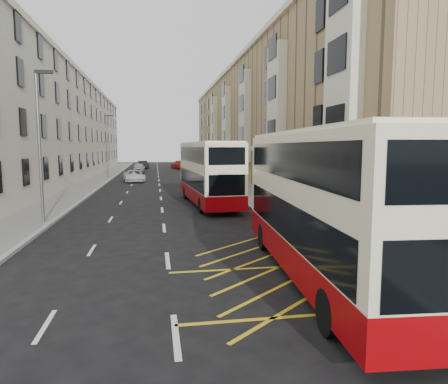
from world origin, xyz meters
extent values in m
plane|color=black|center=(0.00, 0.00, 0.00)|extent=(200.00, 200.00, 0.00)
cube|color=slate|center=(8.00, 30.00, 0.07)|extent=(4.00, 120.00, 0.15)
cube|color=slate|center=(-7.50, 30.00, 0.07)|extent=(3.00, 120.00, 0.15)
cube|color=#989793|center=(6.00, 30.00, 0.07)|extent=(0.25, 120.00, 0.15)
cube|color=#989793|center=(-6.00, 30.00, 0.07)|extent=(0.25, 120.00, 0.15)
cube|color=#A1865D|center=(15.00, 45.50, 7.50)|extent=(10.00, 79.00, 15.00)
cube|color=silver|center=(9.97, 45.50, 4.00)|extent=(0.18, 79.00, 0.50)
cube|color=silver|center=(9.90, 45.50, 15.00)|extent=(0.40, 79.00, 0.50)
cube|color=silver|center=(9.65, 10.00, 7.50)|extent=(0.80, 3.20, 10.00)
cube|color=silver|center=(9.65, 22.00, 7.50)|extent=(0.80, 3.20, 10.00)
cube|color=silver|center=(9.65, 34.00, 7.50)|extent=(0.80, 3.20, 10.00)
cube|color=silver|center=(9.65, 46.00, 7.50)|extent=(0.80, 3.20, 10.00)
cube|color=silver|center=(9.65, 58.00, 7.50)|extent=(0.80, 3.20, 10.00)
cube|color=#5A0814|center=(9.95, 14.00, 1.70)|extent=(0.20, 1.60, 3.00)
cube|color=#5A0814|center=(9.95, 26.00, 1.70)|extent=(0.20, 1.60, 3.00)
cube|color=#5A0814|center=(9.95, 38.00, 1.70)|extent=(0.20, 1.60, 3.00)
cube|color=#5A0814|center=(9.95, 50.00, 1.70)|extent=(0.20, 1.60, 3.00)
cube|color=#5A0814|center=(9.95, 62.00, 1.70)|extent=(0.20, 1.60, 3.00)
cube|color=beige|center=(-13.50, 45.50, 6.50)|extent=(9.00, 79.00, 13.00)
cube|color=silver|center=(-8.97, 45.50, 13.00)|extent=(0.30, 79.00, 0.50)
cube|color=black|center=(7.56, 1.90, 1.45)|extent=(0.08, 0.08, 2.60)
cube|color=black|center=(8.84, 1.90, 1.45)|extent=(0.08, 0.08, 2.60)
cube|color=black|center=(8.20, 0.00, 2.80)|extent=(1.65, 4.25, 0.10)
cube|color=black|center=(8.45, 0.60, 0.60)|extent=(0.35, 1.60, 0.06)
cylinder|color=red|center=(6.25, 2.50, 0.65)|extent=(0.06, 0.06, 1.00)
cylinder|color=red|center=(6.25, 5.75, 0.65)|extent=(0.06, 0.06, 1.00)
cylinder|color=red|center=(6.25, 9.00, 0.65)|extent=(0.06, 0.06, 1.00)
cube|color=red|center=(6.25, 5.75, 1.13)|extent=(0.05, 6.50, 0.06)
cube|color=red|center=(6.25, 5.75, 0.70)|extent=(0.05, 6.50, 0.06)
cylinder|color=slate|center=(-6.40, 12.00, 4.15)|extent=(0.16, 0.16, 8.00)
cube|color=black|center=(-6.00, 12.00, 8.05)|extent=(0.90, 0.18, 0.18)
cylinder|color=slate|center=(-6.40, 42.00, 4.15)|extent=(0.16, 0.16, 8.00)
cube|color=black|center=(-6.00, 42.00, 8.05)|extent=(0.90, 0.18, 0.18)
cube|color=#FFF9C7|center=(4.85, 1.09, 2.47)|extent=(3.52, 11.86, 4.20)
cube|color=#8E0307|center=(4.85, 1.09, 0.85)|extent=(3.55, 11.90, 0.96)
cube|color=black|center=(4.85, 1.09, 1.97)|extent=(3.49, 10.93, 1.17)
cube|color=black|center=(4.85, 1.09, 3.77)|extent=(3.49, 10.93, 1.06)
cube|color=#FFF9C7|center=(4.85, 1.09, 4.61)|extent=(3.38, 11.39, 0.13)
cube|color=black|center=(5.28, 6.90, 2.02)|extent=(2.26, 0.25, 1.38)
cube|color=black|center=(5.28, 6.90, 4.20)|extent=(1.86, 0.22, 0.48)
cube|color=black|center=(4.42, -4.72, 2.02)|extent=(2.26, 0.25, 1.28)
cylinder|color=black|center=(3.93, 4.92, 0.53)|extent=(0.38, 1.08, 1.06)
cylinder|color=black|center=(6.32, 4.74, 0.53)|extent=(0.38, 1.08, 1.06)
cylinder|color=black|center=(3.37, -2.55, 0.53)|extent=(0.38, 1.08, 1.06)
cylinder|color=black|center=(5.77, -2.73, 0.53)|extent=(0.38, 1.08, 1.06)
cube|color=#FFF9C7|center=(3.36, 17.87, 2.39)|extent=(3.27, 11.44, 4.06)
cube|color=#8E0307|center=(3.36, 17.87, 0.82)|extent=(3.30, 11.47, 0.92)
cube|color=black|center=(3.36, 17.87, 1.90)|extent=(3.25, 10.54, 1.13)
cube|color=black|center=(3.36, 17.87, 3.65)|extent=(3.25, 10.54, 1.03)
cube|color=#FFF9C7|center=(3.36, 17.87, 4.46)|extent=(3.14, 10.98, 0.12)
cube|color=black|center=(3.01, 23.49, 1.95)|extent=(2.18, 0.22, 1.34)
cube|color=black|center=(3.01, 23.49, 4.06)|extent=(1.80, 0.19, 0.46)
cube|color=black|center=(3.71, 12.25, 1.95)|extent=(2.18, 0.22, 1.23)
cylinder|color=black|center=(1.97, 21.41, 0.51)|extent=(0.35, 1.04, 1.03)
cylinder|color=black|center=(4.29, 21.56, 0.51)|extent=(0.35, 1.04, 1.03)
cylinder|color=black|center=(2.43, 14.19, 0.51)|extent=(0.35, 1.04, 1.03)
cylinder|color=black|center=(4.74, 14.34, 0.51)|extent=(0.35, 1.04, 1.03)
imported|color=black|center=(6.80, 0.45, 0.94)|extent=(0.68, 0.66, 1.58)
imported|color=black|center=(6.35, 6.63, 0.97)|extent=(0.99, 0.94, 1.65)
imported|color=silver|center=(-2.94, 38.23, 0.69)|extent=(2.96, 5.24, 1.38)
imported|color=#A0A2A8|center=(-3.02, 54.62, 0.78)|extent=(2.01, 4.63, 1.55)
imported|color=black|center=(-2.74, 66.40, 0.75)|extent=(2.34, 4.78, 1.51)
imported|color=maroon|center=(4.09, 65.13, 0.80)|extent=(3.38, 5.86, 1.60)
camera|label=1|loc=(-0.37, -10.53, 4.19)|focal=32.00mm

